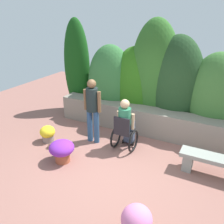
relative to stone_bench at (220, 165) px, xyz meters
The scene contains 9 objects.
ground_plane 2.22m from the stone_bench, 156.99° to the right, with size 13.57×13.57×0.00m, color #8D5D53.
stone_retaining_wall 2.34m from the stone_bench, 149.80° to the left, with size 5.36×0.53×0.72m, color gray.
hedge_backdrop 2.83m from the stone_bench, 136.83° to the left, with size 6.13×1.15×3.07m.
stone_bench is the anchor object (origin of this frame).
person_in_wheelchair 2.22m from the stone_bench, behind, with size 0.53×0.66×1.33m.
person_standing_companion 3.16m from the stone_bench, behind, with size 0.49×0.30×1.70m.
flower_pot_purple_near 2.37m from the stone_bench, 113.99° to the right, with size 0.47×0.47×0.63m.
flower_pot_terracotta_by_wall 3.40m from the stone_bench, 162.10° to the right, with size 0.57×0.57×0.52m.
flower_pot_red_accent 4.18m from the stone_bench, behind, with size 0.39×0.39×0.44m.
Camera 1 is at (1.92, -3.76, 3.22)m, focal length 38.16 mm.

